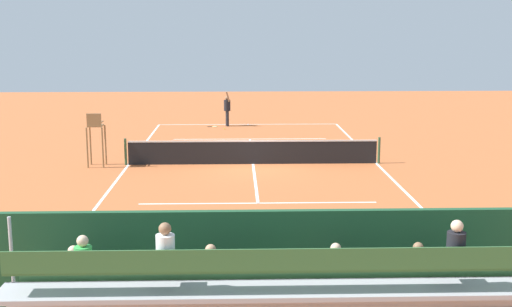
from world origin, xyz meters
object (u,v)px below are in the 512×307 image
object	(u,v)px
tennis_player	(227,108)
tennis_ball_near	(225,129)
bleacher_stand	(272,290)
umpire_chair	(96,134)
tennis_net	(253,152)
tennis_racket	(214,126)
courtside_bench	(418,266)
equipment_bag	(320,287)

from	to	relation	value
tennis_player	tennis_ball_near	size ratio (longest dim) A/B	29.18
bleacher_stand	umpire_chair	bearing A→B (deg)	-67.79
bleacher_stand	umpire_chair	size ratio (longest dim) A/B	4.23
tennis_net	tennis_ball_near	size ratio (longest dim) A/B	156.06
tennis_racket	tennis_ball_near	size ratio (longest dim) A/B	8.86
tennis_player	tennis_racket	world-z (taller)	tennis_player
bleacher_stand	tennis_racket	size ratio (longest dim) A/B	15.48
umpire_chair	tennis_racket	distance (m)	11.37
courtside_bench	equipment_bag	world-z (taller)	courtside_bench
bleacher_stand	tennis_ball_near	world-z (taller)	bleacher_stand
courtside_bench	tennis_racket	xyz separation A→B (m)	(4.98, -23.42, -0.54)
bleacher_stand	tennis_ball_near	bearing A→B (deg)	-87.11
equipment_bag	tennis_net	bearing A→B (deg)	-85.58
umpire_chair	courtside_bench	world-z (taller)	umpire_chair
tennis_net	tennis_racket	world-z (taller)	tennis_net
courtside_bench	tennis_ball_near	world-z (taller)	courtside_bench
bleacher_stand	umpire_chair	distance (m)	16.26
equipment_bag	tennis_player	size ratio (longest dim) A/B	0.47
tennis_ball_near	bleacher_stand	bearing A→B (deg)	92.89
tennis_net	bleacher_stand	distance (m)	15.34
umpire_chair	tennis_player	size ratio (longest dim) A/B	1.11
equipment_bag	tennis_ball_near	distance (m)	22.75
equipment_bag	tennis_ball_near	size ratio (longest dim) A/B	13.64
tennis_net	equipment_bag	size ratio (longest dim) A/B	11.44
tennis_racket	umpire_chair	bearing A→B (deg)	67.48
courtside_bench	bleacher_stand	bearing A→B (deg)	33.06
courtside_bench	equipment_bag	xyz separation A→B (m)	(2.07, 0.13, -0.38)
tennis_net	tennis_ball_near	xyz separation A→B (m)	(1.30, -9.22, -0.47)
bleacher_stand	tennis_racket	xyz separation A→B (m)	(1.82, -25.48, -0.91)
bleacher_stand	courtside_bench	world-z (taller)	bleacher_stand
tennis_net	tennis_racket	distance (m)	10.33
umpire_chair	tennis_player	world-z (taller)	umpire_chair
tennis_net	equipment_bag	bearing A→B (deg)	94.42
tennis_player	tennis_ball_near	world-z (taller)	tennis_player
tennis_net	tennis_player	distance (m)	10.48
tennis_ball_near	tennis_racket	bearing A→B (deg)	-58.02
tennis_player	equipment_bag	bearing A→B (deg)	95.27
courtside_bench	tennis_ball_near	bearing A→B (deg)	-78.92
tennis_ball_near	courtside_bench	bearing A→B (deg)	101.08
courtside_bench	tennis_ball_near	xyz separation A→B (m)	(4.41, -22.50, -0.53)
umpire_chair	equipment_bag	world-z (taller)	umpire_chair
courtside_bench	tennis_player	world-z (taller)	tennis_player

